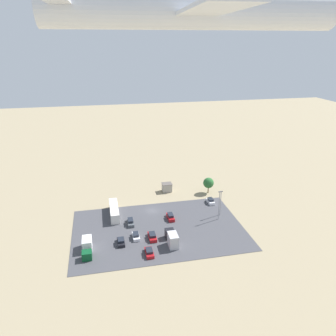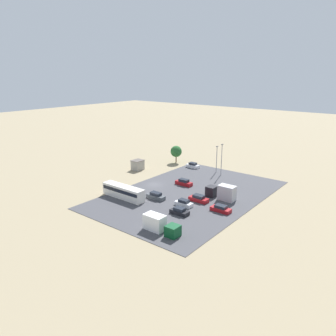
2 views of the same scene
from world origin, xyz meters
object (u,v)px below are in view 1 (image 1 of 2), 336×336
(bus, at_px, (114,210))
(parked_car_1, at_px, (121,242))
(parked_car_0, at_px, (149,252))
(parked_car_6, at_px, (170,217))
(parked_car_2, at_px, (131,222))
(airplane, at_px, (207,9))
(parked_car_5, at_px, (152,236))
(parked_truck_0, at_px, (172,238))
(parked_car_3, at_px, (210,201))
(shed_building, at_px, (167,187))
(parked_car_4, at_px, (136,236))
(parked_truck_1, at_px, (87,247))

(bus, relative_size, parked_car_1, 2.90)
(parked_car_0, xyz_separation_m, parked_car_6, (-9.16, -16.48, 0.09))
(parked_car_2, relative_size, airplane, 0.13)
(bus, bearing_deg, parked_car_1, 92.75)
(airplane, bearing_deg, parked_car_6, 175.56)
(parked_car_5, distance_m, parked_truck_0, 6.02)
(parked_car_1, bearing_deg, parked_car_5, 5.08)
(parked_car_3, bearing_deg, parked_car_5, -143.01)
(bus, xyz_separation_m, parked_car_3, (-32.08, -1.65, -0.94))
(shed_building, distance_m, parked_car_1, 35.68)
(parked_car_2, bearing_deg, parked_car_5, 119.39)
(parked_car_2, distance_m, parked_car_4, 7.79)
(shed_building, bearing_deg, parked_car_0, 71.37)
(parked_car_1, distance_m, airplane, 65.73)
(parked_truck_1, distance_m, airplane, 65.93)
(parked_car_4, height_order, parked_truck_1, parked_truck_1)
(parked_car_5, bearing_deg, shed_building, -109.34)
(parked_car_5, bearing_deg, parked_car_2, -60.61)
(parked_car_0, height_order, parked_car_3, parked_car_3)
(shed_building, height_order, parked_car_0, shed_building)
(parked_car_0, bearing_deg, parked_car_4, -73.58)
(parked_car_2, height_order, parked_car_3, parked_car_3)
(shed_building, height_order, parked_car_1, shed_building)
(bus, distance_m, parked_car_3, 32.13)
(shed_building, xyz_separation_m, bus, (19.74, 14.02, 0.17))
(shed_building, relative_size, parked_car_6, 0.75)
(parked_truck_1, bearing_deg, parked_car_0, 163.69)
(parked_car_4, bearing_deg, shed_building, 62.54)
(shed_building, xyz_separation_m, parked_truck_0, (5.59, 33.02, 0.19))
(parked_car_0, xyz_separation_m, airplane, (-2.50, 31.60, 52.98))
(bus, distance_m, parked_car_2, 7.88)
(parked_car_3, relative_size, parked_truck_0, 0.57)
(parked_car_4, relative_size, airplane, 0.11)
(parked_car_4, bearing_deg, parked_car_0, -73.58)
(parked_car_1, xyz_separation_m, parked_car_6, (-15.84, -10.26, 0.07))
(parked_truck_0, bearing_deg, parked_car_1, 168.13)
(parked_truck_0, bearing_deg, bus, 126.67)
(parked_car_6, distance_m, airplane, 71.79)
(parked_car_4, bearing_deg, parked_car_6, 35.68)
(bus, xyz_separation_m, parked_car_1, (-0.78, 16.19, -1.01))
(parked_car_2, bearing_deg, parked_car_6, -177.42)
(parked_car_1, relative_size, airplane, 0.11)
(parked_car_4, xyz_separation_m, parked_car_5, (-4.35, 1.18, 0.03))
(parked_car_3, bearing_deg, parked_car_4, -149.54)
(parked_car_1, bearing_deg, parked_car_3, 29.69)
(parked_car_1, relative_size, parked_truck_1, 0.54)
(parked_car_5, xyz_separation_m, parked_car_6, (-7.22, -9.49, 0.04))
(parked_truck_0, bearing_deg, parked_car_4, 152.39)
(parked_car_1, bearing_deg, parked_truck_1, -168.83)
(parked_car_1, bearing_deg, parked_car_4, 24.51)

